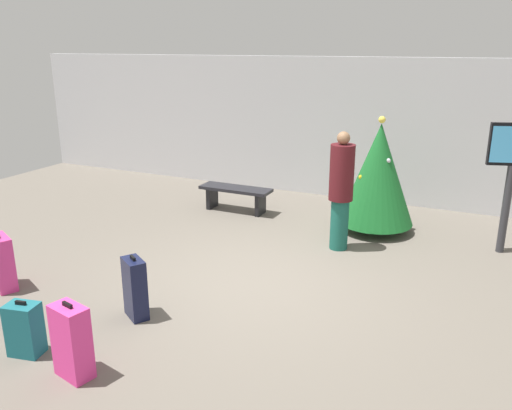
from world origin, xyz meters
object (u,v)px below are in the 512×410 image
at_px(flight_info_kiosk, 512,166).
at_px(suitcase_2, 25,329).
at_px(suitcase_0, 135,288).
at_px(suitcase_4, 2,263).
at_px(waiting_bench, 236,193).
at_px(holiday_tree, 378,174).
at_px(traveller_0, 341,189).
at_px(suitcase_3, 72,342).

bearing_deg(flight_info_kiosk, suitcase_2, -130.62).
bearing_deg(suitcase_0, suitcase_4, -176.50).
bearing_deg(suitcase_2, suitcase_0, 63.57).
height_order(waiting_bench, suitcase_0, suitcase_0).
distance_m(waiting_bench, suitcase_4, 4.50).
bearing_deg(suitcase_4, holiday_tree, 47.58).
relative_size(waiting_bench, suitcase_4, 1.83).
bearing_deg(suitcase_0, suitcase_2, -116.43).
height_order(traveller_0, suitcase_3, traveller_0).
relative_size(holiday_tree, suitcase_2, 3.26).
bearing_deg(suitcase_4, flight_info_kiosk, 35.12).
bearing_deg(waiting_bench, suitcase_2, -87.27).
xyz_separation_m(holiday_tree, waiting_bench, (-2.72, -0.04, -0.66)).
xyz_separation_m(suitcase_0, suitcase_3, (0.17, -1.21, 0.01)).
relative_size(holiday_tree, suitcase_3, 2.52).
bearing_deg(suitcase_2, holiday_tree, 65.34).
bearing_deg(suitcase_0, suitcase_3, -81.83).
xyz_separation_m(flight_info_kiosk, suitcase_3, (-3.75, -5.30, -1.01)).
relative_size(flight_info_kiosk, waiting_bench, 1.44).
height_order(flight_info_kiosk, suitcase_4, flight_info_kiosk).
xyz_separation_m(traveller_0, suitcase_0, (-1.57, -3.15, -0.62)).
bearing_deg(traveller_0, suitcase_3, -107.73).
bearing_deg(suitcase_4, suitcase_3, -25.57).
xyz_separation_m(waiting_bench, traveller_0, (2.38, -1.04, 0.64)).
distance_m(suitcase_0, suitcase_2, 1.27).
xyz_separation_m(waiting_bench, suitcase_0, (0.82, -4.19, 0.01)).
xyz_separation_m(holiday_tree, suitcase_4, (-3.99, -4.36, -0.65)).
distance_m(traveller_0, suitcase_0, 3.57).
bearing_deg(suitcase_4, traveller_0, 41.91).
height_order(suitcase_0, suitcase_3, suitcase_3).
bearing_deg(traveller_0, suitcase_0, -116.45).
bearing_deg(waiting_bench, suitcase_4, -106.37).
xyz_separation_m(suitcase_0, suitcase_4, (-2.08, -0.13, -0.00)).
bearing_deg(flight_info_kiosk, suitcase_3, -125.24).
distance_m(holiday_tree, traveller_0, 1.14).
relative_size(suitcase_2, suitcase_4, 0.80).
height_order(flight_info_kiosk, suitcase_3, flight_info_kiosk).
height_order(suitcase_2, suitcase_3, suitcase_3).
bearing_deg(suitcase_3, traveller_0, 72.27).
bearing_deg(flight_info_kiosk, waiting_bench, 178.84).
xyz_separation_m(suitcase_2, suitcase_4, (-1.52, 1.00, 0.08)).
bearing_deg(suitcase_3, suitcase_0, 98.17).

